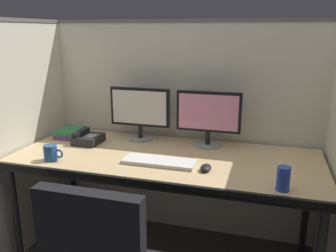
{
  "coord_description": "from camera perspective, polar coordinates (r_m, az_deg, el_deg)",
  "views": [
    {
      "loc": [
        0.59,
        -1.67,
        1.5
      ],
      "look_at": [
        0.0,
        0.35,
        0.92
      ],
      "focal_mm": 37.39,
      "sensor_mm": 36.0,
      "label": 1
    }
  ],
  "objects": [
    {
      "name": "cubicle_partition_rear",
      "position": [
        2.59,
        2.45,
        -0.58
      ],
      "size": [
        2.21,
        0.06,
        1.57
      ],
      "color": "beige",
      "rests_on": "ground"
    },
    {
      "name": "cubicle_partition_left",
      "position": [
        2.55,
        -23.0,
        -2.03
      ],
      "size": [
        0.06,
        1.41,
        1.57
      ],
      "color": "beige",
      "rests_on": "ground"
    },
    {
      "name": "computer_mouse",
      "position": [
        1.97,
        6.17,
        -6.78
      ],
      "size": [
        0.06,
        0.1,
        0.04
      ],
      "color": "black",
      "rests_on": "desk"
    },
    {
      "name": "monitor_left",
      "position": [
        2.47,
        -4.6,
        2.58
      ],
      "size": [
        0.43,
        0.17,
        0.37
      ],
      "color": "gray",
      "rests_on": "desk"
    },
    {
      "name": "desk_phone",
      "position": [
        2.49,
        -12.96,
        -1.98
      ],
      "size": [
        0.17,
        0.19,
        0.09
      ],
      "color": "black",
      "rests_on": "desk"
    },
    {
      "name": "desk",
      "position": [
        2.2,
        -0.46,
        -6.19
      ],
      "size": [
        1.9,
        0.8,
        0.74
      ],
      "color": "tan",
      "rests_on": "ground"
    },
    {
      "name": "keyboard_main",
      "position": [
        2.07,
        -1.5,
        -5.82
      ],
      "size": [
        0.43,
        0.15,
        0.02
      ],
      "primitive_type": "cube",
      "color": "silver",
      "rests_on": "desk"
    },
    {
      "name": "soda_can",
      "position": [
        1.81,
        18.28,
        -8.15
      ],
      "size": [
        0.07,
        0.07,
        0.12
      ],
      "primitive_type": "cylinder",
      "color": "#263FB2",
      "rests_on": "desk"
    },
    {
      "name": "coffee_mug",
      "position": [
        2.22,
        -18.54,
        -4.17
      ],
      "size": [
        0.13,
        0.08,
        0.09
      ],
      "color": "#264C8C",
      "rests_on": "desk"
    },
    {
      "name": "monitor_right",
      "position": [
        2.33,
        6.61,
        1.77
      ],
      "size": [
        0.43,
        0.17,
        0.37
      ],
      "color": "gray",
      "rests_on": "desk"
    },
    {
      "name": "book_stack",
      "position": [
        2.67,
        -15.67,
        -1.06
      ],
      "size": [
        0.15,
        0.22,
        0.06
      ],
      "color": "#4C3366",
      "rests_on": "desk"
    }
  ]
}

